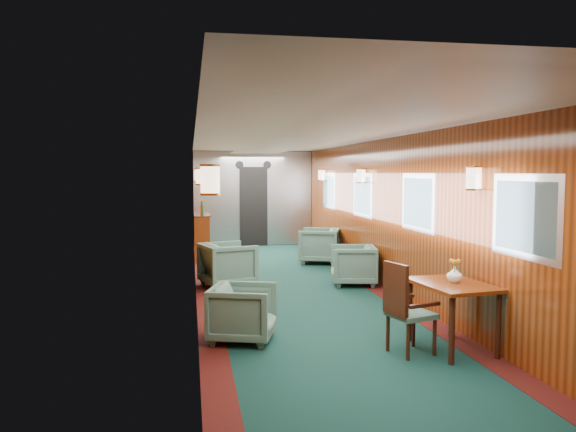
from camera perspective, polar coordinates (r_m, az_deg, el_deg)
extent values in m
plane|color=#0D2F28|center=(8.58, 0.88, -8.07)|extent=(12.00, 12.00, 0.00)
cube|color=white|center=(8.39, 0.90, 7.80)|extent=(3.00, 12.00, 0.10)
cube|color=white|center=(8.39, 0.90, 7.86)|extent=(1.20, 12.00, 0.06)
cube|color=maroon|center=(14.33, -3.59, 1.81)|extent=(3.00, 0.10, 2.40)
cube|color=maroon|center=(2.80, 24.77, -9.63)|extent=(3.00, 0.10, 2.40)
cube|color=maroon|center=(8.26, -9.40, -0.20)|extent=(0.10, 12.00, 2.40)
cube|color=maroon|center=(8.81, 10.52, 0.08)|extent=(0.10, 12.00, 2.40)
cube|color=#390E0B|center=(8.44, -8.26, -8.31)|extent=(0.30, 12.00, 0.01)
cube|color=#390E0B|center=(8.92, 9.50, -7.62)|extent=(0.30, 12.00, 0.01)
cube|color=#A4A7AB|center=(14.25, -3.55, 1.79)|extent=(2.98, 0.12, 2.38)
cube|color=black|center=(14.18, -3.52, 0.97)|extent=(0.70, 0.06, 2.00)
cylinder|color=black|center=(14.13, -4.96, 5.21)|extent=(0.20, 0.04, 0.20)
cylinder|color=black|center=(14.21, -2.13, 5.22)|extent=(0.20, 0.04, 0.20)
cube|color=silver|center=(5.64, 22.91, -0.08)|extent=(0.02, 1.10, 0.80)
cube|color=#436165|center=(5.64, 22.85, -0.08)|extent=(0.01, 0.96, 0.66)
cube|color=silver|center=(7.86, 13.02, 1.34)|extent=(0.02, 1.10, 0.80)
cube|color=#436165|center=(7.85, 12.96, 1.34)|extent=(0.01, 0.96, 0.66)
cube|color=silver|center=(10.20, 7.56, 2.11)|extent=(0.02, 1.10, 0.80)
cube|color=#436165|center=(10.20, 7.52, 2.11)|extent=(0.01, 0.96, 0.66)
cube|color=silver|center=(12.61, 4.16, 2.58)|extent=(0.02, 1.10, 0.80)
cube|color=#436165|center=(12.61, 4.12, 2.58)|extent=(0.01, 0.96, 0.66)
cylinder|color=#FFEBC6|center=(4.73, -7.91, 3.67)|extent=(0.16, 0.16, 0.24)
cylinder|color=gold|center=(4.74, -7.90, 2.22)|extent=(0.17, 0.17, 0.02)
cylinder|color=#FFEBC6|center=(6.27, 18.36, 3.67)|extent=(0.16, 0.16, 0.24)
cylinder|color=gold|center=(6.27, 18.33, 2.57)|extent=(0.17, 0.17, 0.02)
cylinder|color=#FFEBC6|center=(8.73, -8.82, 4.00)|extent=(0.16, 0.16, 0.24)
cylinder|color=gold|center=(8.73, -8.81, 3.22)|extent=(0.17, 0.17, 0.02)
cylinder|color=#FFEBC6|center=(9.98, 7.43, 4.07)|extent=(0.16, 0.16, 0.24)
cylinder|color=gold|center=(9.98, 7.42, 3.38)|extent=(0.17, 0.17, 0.02)
cylinder|color=#FFEBC6|center=(11.73, -9.09, 4.10)|extent=(0.16, 0.16, 0.24)
cylinder|color=gold|center=(11.73, -9.08, 3.52)|extent=(0.17, 0.17, 0.02)
cylinder|color=#FFEBC6|center=(12.87, 3.45, 4.18)|extent=(0.16, 0.16, 0.24)
cylinder|color=gold|center=(12.88, 3.45, 3.64)|extent=(0.17, 0.17, 0.02)
cube|color=maroon|center=(6.15, 16.36, -6.71)|extent=(0.78, 1.02, 0.04)
cylinder|color=#37180C|center=(5.76, 16.31, -11.10)|extent=(0.06, 0.06, 0.67)
cylinder|color=#37180C|center=(6.06, 20.57, -10.43)|extent=(0.06, 0.06, 0.67)
cylinder|color=#37180C|center=(6.43, 12.26, -9.38)|extent=(0.06, 0.06, 0.67)
cylinder|color=#37180C|center=(6.70, 16.26, -8.90)|extent=(0.06, 0.06, 0.67)
cube|color=#1E463E|center=(5.98, 12.41, -9.74)|extent=(0.50, 0.50, 0.05)
cube|color=#37180C|center=(5.79, 10.88, -7.31)|extent=(0.15, 0.37, 0.53)
cube|color=#1E463E|center=(5.82, 11.04, -7.80)|extent=(0.10, 0.28, 0.32)
cube|color=#37180C|center=(5.79, 13.70, -8.79)|extent=(0.37, 0.15, 0.04)
cube|color=#37180C|center=(6.10, 11.24, -8.08)|extent=(0.37, 0.15, 0.04)
cylinder|color=#37180C|center=(5.81, 12.10, -12.37)|extent=(0.04, 0.04, 0.38)
cylinder|color=#37180C|center=(6.01, 14.67, -11.83)|extent=(0.04, 0.04, 0.38)
cylinder|color=#37180C|center=(6.06, 10.11, -11.62)|extent=(0.04, 0.04, 0.38)
cylinder|color=#37180C|center=(6.26, 12.63, -11.14)|extent=(0.04, 0.04, 0.38)
cube|color=maroon|center=(12.21, -8.76, -2.11)|extent=(0.32, 1.06, 0.95)
cube|color=#37180C|center=(12.17, -8.74, 0.11)|extent=(0.34, 1.08, 0.02)
cylinder|color=#264D2B|center=(11.89, -8.67, 0.59)|extent=(0.07, 0.07, 0.22)
cylinder|color=#264D2B|center=(12.26, -8.71, 0.85)|extent=(0.06, 0.06, 0.28)
cylinder|color=gold|center=(12.48, -8.72, 0.68)|extent=(0.08, 0.08, 0.18)
imported|color=white|center=(6.18, 16.56, -5.69)|extent=(0.16, 0.16, 0.17)
imported|color=#1E463E|center=(6.30, -4.60, -9.78)|extent=(0.86, 0.85, 0.63)
imported|color=#1E463E|center=(9.22, -6.14, -4.92)|extent=(0.99, 0.98, 0.72)
imported|color=#1E463E|center=(9.37, 6.66, -4.98)|extent=(0.85, 0.83, 0.66)
imported|color=#1E463E|center=(11.55, 3.17, -3.01)|extent=(1.01, 0.99, 0.72)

